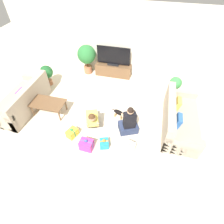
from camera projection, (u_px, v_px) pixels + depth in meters
ground_plane at (97, 117)px, 5.44m from camera, size 16.00×16.00×0.00m
wall_back at (116, 41)px, 6.31m from camera, size 8.40×0.06×2.60m
sofa_left at (23, 101)px, 5.52m from camera, size 0.91×2.01×0.85m
sofa_right at (179, 119)px, 4.95m from camera, size 0.91×2.01×0.85m
coffee_table at (48, 104)px, 5.30m from camera, size 1.01×0.59×0.42m
tv_console at (113, 70)px, 6.89m from camera, size 1.38×0.38×0.47m
tv at (113, 57)px, 6.50m from camera, size 1.25×0.20×0.72m
potted_plant_corner_left at (47, 73)px, 6.29m from camera, size 0.46×0.46×0.76m
potted_plant_corner_right at (174, 87)px, 5.81m from camera, size 0.41×0.41×0.78m
potted_plant_back_left at (87, 56)px, 6.68m from camera, size 0.70×0.70×1.14m
person_kneeling at (92, 118)px, 4.93m from camera, size 0.56×0.80×0.77m
person_sitting at (129, 123)px, 4.82m from camera, size 0.64×0.60×0.94m
dog at (120, 113)px, 5.23m from camera, size 0.49×0.25×0.33m
gift_box_a at (87, 145)px, 4.53m from camera, size 0.35×0.27×0.36m
gift_box_b at (72, 133)px, 4.84m from camera, size 0.31×0.36×0.30m
gift_box_c at (104, 143)px, 4.61m from camera, size 0.30×0.31×0.28m
gift_bag_a at (130, 146)px, 4.50m from camera, size 0.28×0.19×0.33m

